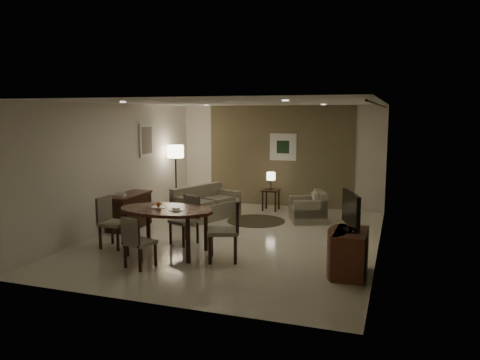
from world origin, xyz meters
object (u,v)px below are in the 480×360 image
at_px(tv_cabinet, 351,253).
at_px(chair_right, 223,230).
at_px(chair_far, 184,220).
at_px(floor_lamp, 176,177).
at_px(armchair, 308,206).
at_px(sofa, 207,202).
at_px(chair_left, 115,223).
at_px(side_table, 271,200).
at_px(dining_table, 167,231).
at_px(console_desk, 130,211).
at_px(chair_near, 140,242).

height_order(tv_cabinet, chair_right, chair_right).
distance_m(tv_cabinet, chair_far, 3.30).
bearing_deg(floor_lamp, armchair, -4.95).
bearing_deg(floor_lamp, chair_right, -53.37).
bearing_deg(sofa, chair_left, -172.24).
bearing_deg(side_table, dining_table, -100.49).
distance_m(console_desk, chair_left, 1.52).
xyz_separation_m(console_desk, sofa, (1.23, 1.42, 0.01)).
relative_size(dining_table, chair_left, 1.82).
xyz_separation_m(chair_left, armchair, (3.02, 3.26, -0.12)).
distance_m(tv_cabinet, dining_table, 3.23).
relative_size(chair_right, armchair, 1.32).
relative_size(console_desk, armchair, 1.50).
distance_m(console_desk, chair_far, 1.84).
bearing_deg(chair_right, floor_lamp, -162.40).
distance_m(dining_table, side_table, 4.30).
relative_size(armchair, side_table, 1.47).
bearing_deg(dining_table, tv_cabinet, -1.47).
bearing_deg(dining_table, console_desk, 139.48).
xyz_separation_m(tv_cabinet, sofa, (-3.66, 2.92, 0.03)).
xyz_separation_m(chair_far, floor_lamp, (-1.62, 2.91, 0.38)).
height_order(dining_table, chair_left, chair_left).
bearing_deg(chair_far, chair_near, -70.90).
height_order(dining_table, side_table, dining_table).
relative_size(chair_near, sofa, 0.53).
distance_m(chair_right, floor_lamp, 4.54).
xyz_separation_m(dining_table, armchair, (1.92, 3.27, -0.05)).
bearing_deg(sofa, chair_far, -147.31).
bearing_deg(floor_lamp, console_desk, -91.47).
height_order(tv_cabinet, sofa, sofa).
height_order(console_desk, chair_left, chair_left).
relative_size(chair_near, chair_right, 0.81).
height_order(console_desk, side_table, console_desk).
bearing_deg(console_desk, chair_right, -28.15).
distance_m(chair_far, floor_lamp, 3.36).
xyz_separation_m(dining_table, sofa, (-0.43, 2.84, -0.03)).
distance_m(tv_cabinet, side_table, 4.96).
xyz_separation_m(chair_right, side_table, (-0.32, 4.28, -0.26)).
bearing_deg(console_desk, chair_left, -68.15).
bearing_deg(chair_near, sofa, -68.03).
relative_size(console_desk, chair_near, 1.40).
distance_m(chair_far, side_table, 3.65).
xyz_separation_m(tv_cabinet, side_table, (-2.45, 4.31, -0.08)).
xyz_separation_m(chair_far, chair_right, (1.08, -0.72, 0.07)).
distance_m(chair_near, sofa, 3.68).
distance_m(chair_near, chair_far, 1.49).
distance_m(chair_right, sofa, 3.28).
bearing_deg(side_table, chair_far, -102.11).
bearing_deg(sofa, chair_right, -131.12).
relative_size(dining_table, chair_far, 1.89).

